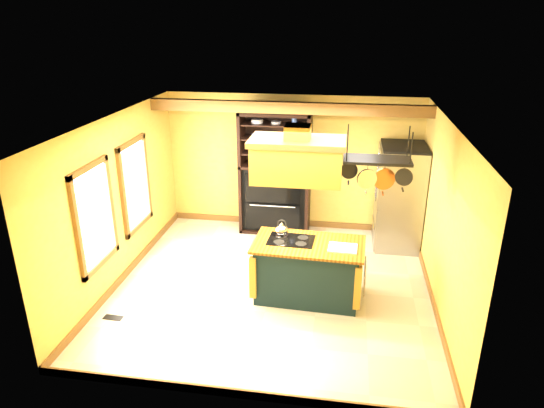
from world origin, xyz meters
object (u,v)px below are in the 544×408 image
(kitchen_island, at_px, (308,270))
(refrigerator, at_px, (399,199))
(hutch, at_px, (275,186))
(pot_rack, at_px, (377,166))
(range_hood, at_px, (297,158))

(kitchen_island, xyz_separation_m, refrigerator, (1.49, 2.11, 0.46))
(refrigerator, distance_m, hutch, 2.39)
(pot_rack, xyz_separation_m, refrigerator, (0.59, 2.11, -1.24))
(pot_rack, height_order, hutch, pot_rack)
(range_hood, bearing_deg, hutch, 105.43)
(kitchen_island, height_order, range_hood, range_hood)
(kitchen_island, xyz_separation_m, pot_rack, (0.91, 0.00, 1.70))
(range_hood, height_order, pot_rack, same)
(pot_rack, bearing_deg, kitchen_island, -179.90)
(kitchen_island, xyz_separation_m, hutch, (-0.87, 2.45, 0.46))
(range_hood, distance_m, pot_rack, 1.11)
(pot_rack, xyz_separation_m, hutch, (-1.78, 2.45, -1.24))
(range_hood, bearing_deg, pot_rack, 0.13)
(refrigerator, bearing_deg, pot_rack, -105.54)
(range_hood, relative_size, pot_rack, 1.37)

